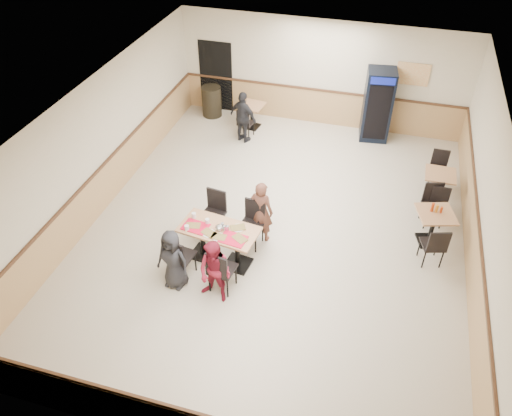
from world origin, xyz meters
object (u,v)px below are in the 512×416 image
(diner_woman_right, at_px, (215,272))
(back_table, at_px, (252,112))
(diner_woman_left, at_px, (173,259))
(pepsi_cooler, at_px, (377,105))
(side_table_near, at_px, (434,223))
(diner_man_opposite, at_px, (261,211))
(trash_bin, at_px, (212,101))
(side_table_far, at_px, (438,182))
(main_table, at_px, (220,239))
(lone_diner, at_px, (243,117))

(diner_woman_right, xyz_separation_m, back_table, (-1.18, 6.37, -0.21))
(diner_woman_left, distance_m, pepsi_cooler, 7.36)
(back_table, bearing_deg, side_table_near, -36.08)
(diner_man_opposite, bearing_deg, trash_bin, -52.21)
(diner_woman_right, height_order, pepsi_cooler, pepsi_cooler)
(diner_woman_left, bearing_deg, trash_bin, 111.03)
(side_table_far, bearing_deg, trash_bin, 159.32)
(main_table, xyz_separation_m, lone_diner, (-0.91, 4.59, 0.17))
(diner_woman_right, bearing_deg, back_table, 114.08)
(diner_woman_left, xyz_separation_m, back_table, (-0.30, 6.26, -0.19))
(diner_woman_right, distance_m, side_table_far, 5.82)
(diner_woman_right, xyz_separation_m, diner_man_opposite, (0.35, 1.85, 0.04))
(lone_diner, distance_m, side_table_far, 5.28)
(lone_diner, distance_m, pepsi_cooler, 3.63)
(pepsi_cooler, bearing_deg, diner_woman_left, -122.51)
(side_table_near, bearing_deg, back_table, 143.92)
(pepsi_cooler, bearing_deg, side_table_far, -62.99)
(main_table, bearing_deg, side_table_near, 30.25)
(main_table, height_order, pepsi_cooler, pepsi_cooler)
(main_table, distance_m, pepsi_cooler, 6.32)
(side_table_far, distance_m, trash_bin, 6.90)
(lone_diner, xyz_separation_m, back_table, (0.00, 0.80, -0.25))
(diner_man_opposite, distance_m, back_table, 4.78)
(trash_bin, bearing_deg, diner_woman_left, -76.10)
(main_table, relative_size, diner_woman_right, 1.20)
(diner_man_opposite, height_order, side_table_far, diner_man_opposite)
(lone_diner, xyz_separation_m, side_table_near, (5.02, -2.85, -0.21))
(diner_man_opposite, bearing_deg, back_table, -63.99)
(side_table_far, bearing_deg, lone_diner, 165.89)
(pepsi_cooler, bearing_deg, side_table_near, -75.86)
(diner_woman_right, bearing_deg, pepsi_cooler, 85.25)
(main_table, distance_m, trash_bin, 6.16)
(trash_bin, bearing_deg, diner_man_opposite, -59.50)
(diner_woman_left, relative_size, side_table_far, 1.80)
(lone_diner, relative_size, pepsi_cooler, 0.74)
(pepsi_cooler, bearing_deg, back_table, 179.19)
(side_table_far, height_order, pepsi_cooler, pepsi_cooler)
(back_table, bearing_deg, trash_bin, 165.32)
(diner_woman_right, distance_m, lone_diner, 5.70)
(diner_man_opposite, xyz_separation_m, back_table, (-1.53, 4.52, -0.25))
(back_table, bearing_deg, diner_man_opposite, -71.29)
(side_table_far, relative_size, trash_bin, 0.81)
(side_table_near, relative_size, side_table_far, 1.24)
(side_table_far, distance_m, back_table, 5.53)
(main_table, relative_size, pepsi_cooler, 0.83)
(diner_woman_left, height_order, back_table, diner_woman_left)
(diner_woman_right, bearing_deg, lone_diner, 115.54)
(lone_diner, distance_m, back_table, 0.84)
(main_table, relative_size, diner_man_opposite, 1.13)
(diner_man_opposite, height_order, side_table_near, diner_man_opposite)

